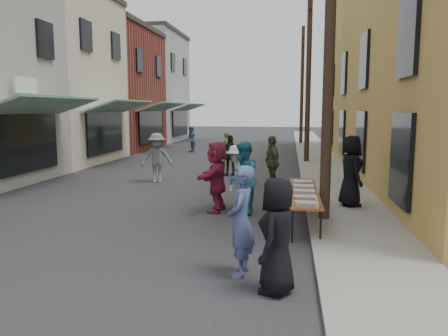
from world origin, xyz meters
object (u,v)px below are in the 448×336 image
(serving_table, at_px, (304,193))
(guest_front_c, at_px, (243,179))
(utility_pole_far, at_px, (302,86))
(utility_pole_near, at_px, (330,35))
(server, at_px, (351,171))
(utility_pole_mid, at_px, (308,74))
(catering_tray_sausage, at_px, (307,204))
(guest_front_a, at_px, (277,236))

(serving_table, bearing_deg, guest_front_c, 166.74)
(utility_pole_far, bearing_deg, utility_pole_near, -90.00)
(server, bearing_deg, guest_front_c, 96.48)
(utility_pole_mid, height_order, server, utility_pole_mid)
(utility_pole_near, height_order, utility_pole_far, same)
(serving_table, relative_size, guest_front_c, 2.06)
(serving_table, bearing_deg, utility_pole_mid, 87.60)
(catering_tray_sausage, distance_m, guest_front_a, 2.84)
(catering_tray_sausage, height_order, guest_front_c, guest_front_c)
(utility_pole_near, relative_size, utility_pole_far, 1.00)
(guest_front_a, relative_size, guest_front_c, 0.92)
(catering_tray_sausage, relative_size, guest_front_c, 0.26)
(serving_table, distance_m, guest_front_a, 4.47)
(serving_table, bearing_deg, utility_pole_near, -8.80)
(serving_table, distance_m, guest_front_c, 1.63)
(utility_pole_far, bearing_deg, guest_front_c, -95.01)
(serving_table, distance_m, catering_tray_sausage, 1.65)
(utility_pole_mid, relative_size, utility_pole_far, 1.00)
(utility_pole_far, bearing_deg, utility_pole_mid, -90.00)
(guest_front_a, bearing_deg, utility_pole_far, -165.22)
(utility_pole_far, bearing_deg, guest_front_a, -92.09)
(utility_pole_far, xyz_separation_m, guest_front_c, (-2.06, -23.55, -3.53))
(guest_front_c, bearing_deg, utility_pole_near, 73.61)
(utility_pole_near, distance_m, utility_pole_mid, 12.00)
(serving_table, height_order, catering_tray_sausage, catering_tray_sausage)
(serving_table, distance_m, server, 1.99)
(utility_pole_mid, height_order, guest_front_a, utility_pole_mid)
(utility_pole_mid, relative_size, guest_front_c, 4.64)
(serving_table, xyz_separation_m, guest_front_c, (-1.56, 0.37, 0.26))
(utility_pole_far, distance_m, serving_table, 24.23)
(utility_pole_far, distance_m, catering_tray_sausage, 25.85)
(utility_pole_mid, height_order, guest_front_c, utility_pole_mid)
(utility_pole_near, relative_size, guest_front_c, 4.64)
(guest_front_a, bearing_deg, server, 179.46)
(utility_pole_far, height_order, guest_front_a, utility_pole_far)
(utility_pole_mid, height_order, serving_table, utility_pole_mid)
(serving_table, height_order, guest_front_a, guest_front_a)
(utility_pole_near, relative_size, server, 4.58)
(server, bearing_deg, utility_pole_far, -12.15)
(catering_tray_sausage, distance_m, server, 3.38)
(serving_table, bearing_deg, guest_front_a, -96.89)
(utility_pole_far, height_order, server, utility_pole_far)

